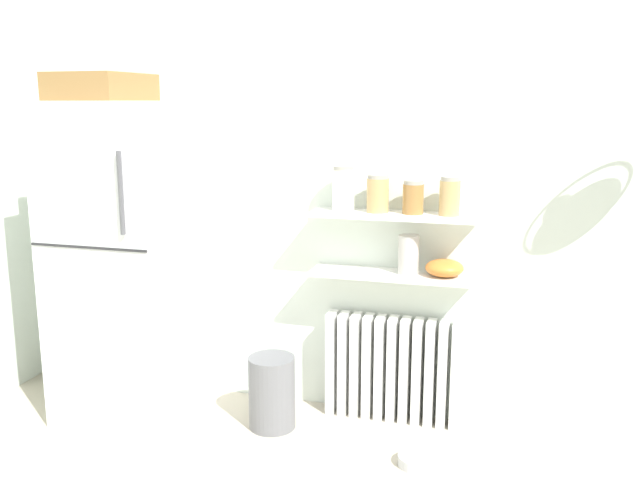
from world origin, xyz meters
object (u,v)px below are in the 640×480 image
storage_jar_2 (413,197)px  trash_bin (272,392)px  refrigerator (128,256)px  pet_food_bowl (417,460)px  radiator (392,369)px  storage_jar_3 (450,196)px  shelf_bowl (444,268)px  vase (408,255)px  storage_jar_1 (378,194)px  storage_jar_0 (343,189)px

storage_jar_2 → trash_bin: 1.27m
refrigerator → pet_food_bowl: refrigerator is taller
radiator → storage_jar_3: 1.00m
radiator → shelf_bowl: shelf_bowl is taller
shelf_bowl → radiator: bearing=173.5°
storage_jar_2 → vase: 0.30m
radiator → vase: 0.65m
refrigerator → shelf_bowl: bearing=8.1°
refrigerator → storage_jar_2: (1.52, 0.24, 0.35)m
radiator → pet_food_bowl: 0.57m
radiator → storage_jar_2: 0.95m
storage_jar_3 → refrigerator: bearing=-171.9°
refrigerator → storage_jar_2: refrigerator is taller
radiator → trash_bin: 0.67m
pet_food_bowl → storage_jar_2: bearing=105.3°
storage_jar_3 → shelf_bowl: storage_jar_3 is taller
refrigerator → radiator: bearing=10.8°
storage_jar_2 → trash_bin: bearing=-160.4°
vase → shelf_bowl: size_ratio=1.05×
storage_jar_3 → pet_food_bowl: bearing=-99.0°
refrigerator → storage_jar_3: size_ratio=9.53×
radiator → storage_jar_1: (-0.09, -0.03, 0.96)m
storage_jar_0 → storage_jar_3: size_ratio=1.20×
vase → trash_bin: (-0.67, -0.25, -0.74)m
storage_jar_0 → pet_food_bowl: (0.48, -0.42, -1.24)m
storage_jar_0 → storage_jar_1: 0.18m
radiator → storage_jar_3: (0.27, -0.03, 0.96)m
pet_food_bowl → refrigerator: bearing=173.6°
storage_jar_3 → shelf_bowl: (-0.01, 0.00, -0.37)m
refrigerator → storage_jar_0: bearing=11.9°
refrigerator → vase: (1.50, 0.24, 0.05)m
refrigerator → shelf_bowl: (1.69, 0.24, -0.01)m
refrigerator → radiator: refrigerator is taller
storage_jar_2 → storage_jar_3: size_ratio=0.88×
refrigerator → storage_jar_0: 1.24m
vase → pet_food_bowl: size_ratio=1.10×
storage_jar_0 → pet_food_bowl: size_ratio=1.26×
storage_jar_2 → vase: (-0.02, -0.00, -0.30)m
storage_jar_3 → storage_jar_1: bearing=180.0°
radiator → trash_bin: bearing=-155.3°
storage_jar_1 → vase: bearing=-0.0°
vase → trash_bin: vase is taller
storage_jar_0 → storage_jar_1: size_ratio=1.20×
storage_jar_2 → trash_bin: storage_jar_2 is taller
storage_jar_1 → pet_food_bowl: bearing=-54.8°
trash_bin → shelf_bowl: bearing=15.9°
storage_jar_0 → storage_jar_1: bearing=0.0°
radiator → shelf_bowl: bearing=-6.5°
vase → trash_bin: bearing=-160.0°
trash_bin → vase: bearing=20.0°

